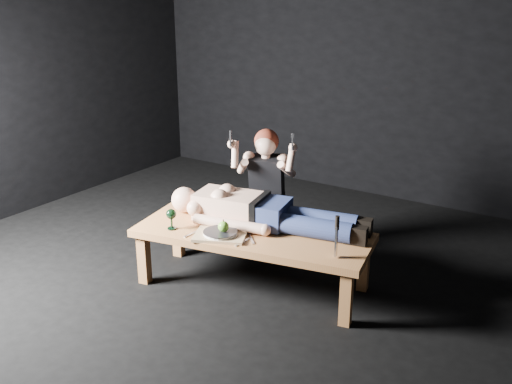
% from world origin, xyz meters
% --- Properties ---
extents(ground, '(5.00, 5.00, 0.00)m').
position_xyz_m(ground, '(0.00, 0.00, 0.00)').
color(ground, black).
rests_on(ground, ground).
extents(back_wall, '(5.00, 0.00, 5.00)m').
position_xyz_m(back_wall, '(0.00, 2.50, 1.50)').
color(back_wall, black).
rests_on(back_wall, ground).
extents(table, '(1.86, 0.98, 0.45)m').
position_xyz_m(table, '(0.34, -0.02, 0.23)').
color(table, '#9D6E3A').
rests_on(table, ground).
extents(lying_man, '(1.83, 0.85, 0.26)m').
position_xyz_m(lying_man, '(0.36, 0.15, 0.58)').
color(lying_man, '#DAAA91').
rests_on(lying_man, table).
extents(kneeling_woman, '(0.80, 0.84, 1.13)m').
position_xyz_m(kneeling_woman, '(0.08, 0.61, 0.56)').
color(kneeling_woman, black).
rests_on(kneeling_woman, ground).
extents(serving_tray, '(0.45, 0.40, 0.02)m').
position_xyz_m(serving_tray, '(0.19, -0.23, 0.46)').
color(serving_tray, tan).
rests_on(serving_tray, table).
extents(plate, '(0.33, 0.33, 0.02)m').
position_xyz_m(plate, '(0.19, -0.23, 0.48)').
color(plate, white).
rests_on(plate, serving_tray).
extents(apple, '(0.08, 0.08, 0.08)m').
position_xyz_m(apple, '(0.21, -0.21, 0.53)').
color(apple, '#64A12F').
rests_on(apple, plate).
extents(goblet, '(0.09, 0.09, 0.16)m').
position_xyz_m(goblet, '(-0.20, -0.31, 0.53)').
color(goblet, black).
rests_on(goblet, table).
extents(fork_flat, '(0.03, 0.19, 0.01)m').
position_xyz_m(fork_flat, '(-0.01, -0.29, 0.45)').
color(fork_flat, '#B2B2B7').
rests_on(fork_flat, table).
extents(knife_flat, '(0.02, 0.19, 0.01)m').
position_xyz_m(knife_flat, '(0.39, -0.21, 0.45)').
color(knife_flat, '#B2B2B7').
rests_on(knife_flat, table).
extents(spoon_flat, '(0.14, 0.15, 0.01)m').
position_xyz_m(spoon_flat, '(0.41, -0.14, 0.45)').
color(spoon_flat, '#B2B2B7').
rests_on(spoon_flat, table).
extents(carving_knife, '(0.05, 0.05, 0.30)m').
position_xyz_m(carving_knife, '(1.05, -0.08, 0.60)').
color(carving_knife, '#B2B2B7').
rests_on(carving_knife, table).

